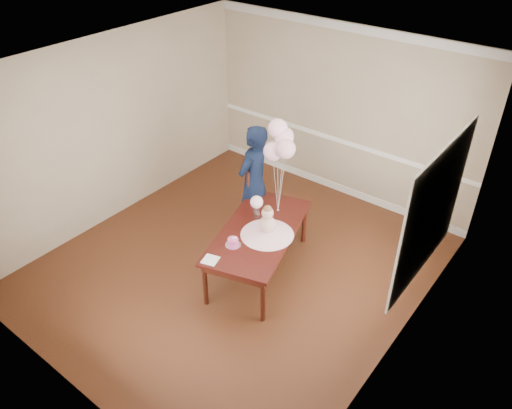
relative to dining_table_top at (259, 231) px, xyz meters
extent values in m
cube|color=#371A0D|center=(-0.30, -0.10, -0.64)|extent=(4.50, 5.00, 0.00)
cube|color=white|center=(-0.30, -0.10, 2.06)|extent=(4.50, 5.00, 0.02)
cube|color=tan|center=(-0.30, 2.40, 0.71)|extent=(4.50, 0.02, 2.70)
cube|color=tan|center=(-0.30, -2.60, 0.71)|extent=(4.50, 0.02, 2.70)
cube|color=tan|center=(-2.55, -0.10, 0.71)|extent=(0.02, 5.00, 2.70)
cube|color=tan|center=(1.95, -0.10, 0.71)|extent=(0.02, 5.00, 2.70)
cube|color=white|center=(-0.30, 2.39, 0.26)|extent=(4.50, 0.02, 0.07)
cube|color=silver|center=(-0.30, 2.39, 1.99)|extent=(4.50, 0.02, 0.12)
cube|color=silver|center=(-0.30, 2.39, -0.58)|extent=(4.50, 0.02, 0.12)
cube|color=silver|center=(1.93, 0.40, 0.91)|extent=(0.02, 1.66, 1.56)
cube|color=white|center=(1.91, 0.40, 0.91)|extent=(0.01, 1.50, 1.40)
cube|color=black|center=(0.00, 0.00, 0.00)|extent=(1.34, 1.94, 0.04)
cube|color=black|center=(0.00, 0.00, -0.07)|extent=(1.23, 1.83, 0.09)
cylinder|color=black|center=(-0.13, -0.88, -0.33)|extent=(0.08, 0.08, 0.62)
cylinder|color=black|center=(0.58, -0.68, -0.33)|extent=(0.08, 0.08, 0.62)
cylinder|color=black|center=(-0.58, 0.68, -0.33)|extent=(0.08, 0.08, 0.62)
cylinder|color=black|center=(0.13, 0.88, -0.33)|extent=(0.08, 0.08, 0.62)
cone|color=#FEBBD4|center=(0.14, -0.01, 0.07)|extent=(0.83, 0.83, 0.09)
sphere|color=pink|center=(0.14, -0.01, 0.18)|extent=(0.21, 0.21, 0.21)
sphere|color=#CDA58D|center=(0.14, -0.01, 0.35)|extent=(0.15, 0.15, 0.15)
sphere|color=brown|center=(0.14, -0.01, 0.40)|extent=(0.11, 0.11, 0.11)
cylinder|color=silver|center=(-0.06, -0.43, 0.03)|extent=(0.24, 0.24, 0.01)
cylinder|color=#D5438E|center=(-0.06, -0.43, 0.07)|extent=(0.16, 0.16, 0.09)
sphere|color=white|center=(-0.06, -0.43, 0.13)|extent=(0.03, 0.03, 0.03)
sphere|color=white|center=(-0.04, -0.41, 0.13)|extent=(0.03, 0.03, 0.03)
cylinder|color=silver|center=(-0.20, 0.22, 0.09)|extent=(0.11, 0.11, 0.14)
sphere|color=#FAD1D8|center=(-0.20, 0.22, 0.25)|extent=(0.17, 0.17, 0.17)
cube|color=white|center=(-0.09, -0.81, 0.03)|extent=(0.22, 0.22, 0.01)
cylinder|color=white|center=(-0.05, 0.49, 0.03)|extent=(0.04, 0.04, 0.02)
sphere|color=#F8AFD3|center=(-0.14, 0.47, 0.90)|extent=(0.25, 0.25, 0.25)
sphere|color=#E4A2BA|center=(0.05, 0.47, 0.99)|extent=(0.25, 0.25, 0.25)
sphere|color=#FFB4D4|center=(-0.06, 0.58, 1.08)|extent=(0.25, 0.25, 0.25)
sphere|color=#FFB4D6|center=(-0.15, 0.57, 1.17)|extent=(0.25, 0.25, 0.25)
cylinder|color=white|center=(-0.09, 0.48, 0.40)|extent=(0.08, 0.03, 0.74)
cylinder|color=silver|center=(0.00, 0.48, 0.45)|extent=(0.10, 0.02, 0.82)
cylinder|color=white|center=(-0.05, 0.54, 0.49)|extent=(0.01, 0.09, 0.91)
cylinder|color=white|center=(-0.10, 0.53, 0.53)|extent=(0.10, 0.07, 1.00)
cube|color=#3D1810|center=(-0.42, 0.75, -0.17)|extent=(0.52, 0.52, 0.05)
cylinder|color=#3B1F10|center=(-0.57, 0.53, -0.42)|extent=(0.05, 0.05, 0.44)
cylinder|color=#33190E|center=(-0.20, 0.60, -0.42)|extent=(0.05, 0.05, 0.44)
cylinder|color=#33140E|center=(-0.63, 0.90, -0.42)|extent=(0.05, 0.05, 0.44)
cylinder|color=#34180E|center=(-0.27, 0.96, -0.42)|extent=(0.05, 0.05, 0.44)
cylinder|color=black|center=(-0.59, 0.53, 0.12)|extent=(0.05, 0.05, 0.58)
cylinder|color=#3B1510|center=(-0.65, 0.90, 0.12)|extent=(0.05, 0.05, 0.58)
cube|color=#3D1810|center=(-0.62, 0.71, 0.00)|extent=(0.10, 0.41, 0.05)
cube|color=#33110E|center=(-0.62, 0.71, 0.17)|extent=(0.10, 0.41, 0.05)
cube|color=#35170E|center=(-0.62, 0.71, 0.33)|extent=(0.10, 0.41, 0.05)
imported|color=black|center=(-0.60, 0.66, 0.20)|extent=(0.43, 0.62, 1.68)
camera|label=1|loc=(3.06, -4.00, 3.81)|focal=35.00mm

